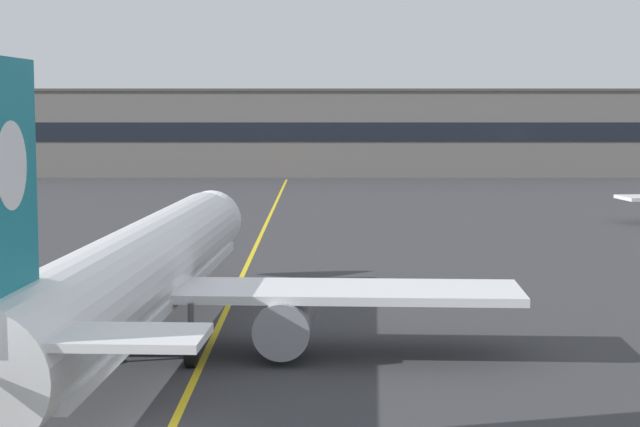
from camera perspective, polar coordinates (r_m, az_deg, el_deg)
name	(u,v)px	position (r m, az deg, el deg)	size (l,w,h in m)	color
taxiway_centreline	(243,281)	(63.64, -4.16, -3.64)	(0.30, 180.00, 0.01)	yellow
airliner_foreground	(139,275)	(44.89, -9.65, -3.28)	(32.20, 41.51, 11.65)	white
safety_cone_by_nose_gear	(219,285)	(61.03, -5.44, -3.82)	(0.44, 0.44, 0.55)	orange
terminal_building	(245,132)	(162.79, -4.03, 4.35)	(123.52, 12.40, 13.06)	slate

